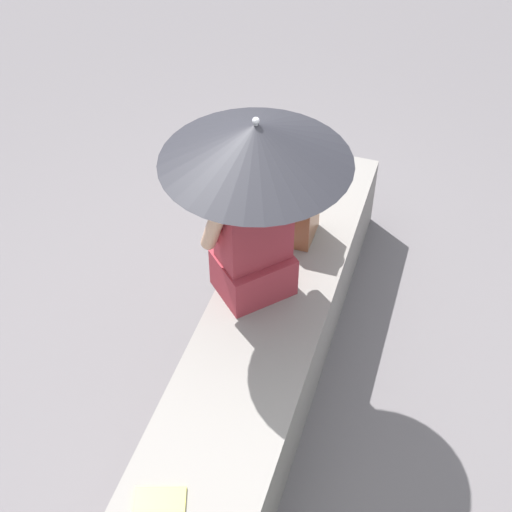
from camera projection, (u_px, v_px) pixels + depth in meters
The scene contains 5 objects.
ground_plane at pixel (258, 388), 3.79m from camera, with size 14.00×14.00×0.00m, color #605B5E.
stone_bench at pixel (259, 360), 3.63m from camera, with size 2.94×0.57×0.46m, color gray.
person_seated at pixel (253, 230), 3.40m from camera, with size 0.48×0.47×0.90m.
parasol at pixel (256, 143), 2.99m from camera, with size 0.81×0.81×1.04m.
handbag_black at pixel (299, 212), 3.84m from camera, with size 0.23×0.17×0.33m.
Camera 1 is at (-2.15, -0.68, 3.12)m, focal length 52.12 mm.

